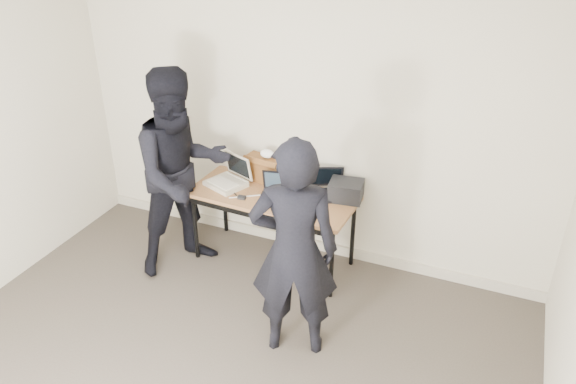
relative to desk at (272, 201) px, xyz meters
The scene contains 13 objects.
room 2.02m from the desk, 84.73° to the right, with size 4.60×4.60×2.80m.
desk is the anchor object (origin of this frame).
laptop_beige 0.47m from the desk, behind, with size 0.43×0.43×0.27m.
laptop_center 0.12m from the desk, ahead, with size 0.34×0.33×0.22m.
laptop_right 0.50m from the desk, 24.57° to the left, with size 0.42×0.42×0.24m.
leather_satchel 0.34m from the desk, 128.32° to the left, with size 0.38×0.23×0.25m.
tissue 0.44m from the desk, 122.79° to the left, with size 0.13×0.10×0.08m, color white.
equipment_box 0.67m from the desk, 16.93° to the left, with size 0.29×0.25×0.17m, color black.
power_brick 0.29m from the desk, 142.54° to the right, with size 0.07×0.04×0.03m, color black.
cables 0.08m from the desk, ahead, with size 1.15×0.47×0.01m.
person_typist 1.15m from the desk, 57.73° to the right, with size 0.64×0.42×1.75m, color black.
person_observer 0.84m from the desk, 156.53° to the right, with size 0.92×0.72×1.89m, color black.
baseboard 0.72m from the desk, 63.38° to the left, with size 4.50×0.03×0.10m, color #B2AA94.
Camera 1 is at (1.67, -2.13, 3.15)m, focal length 35.00 mm.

